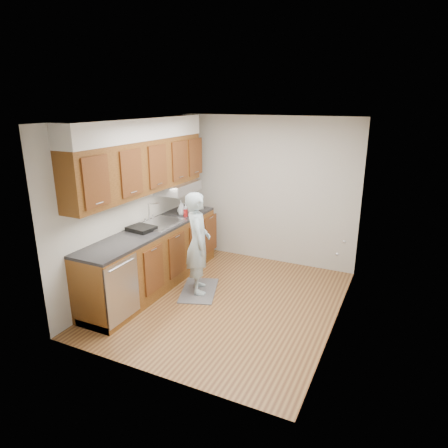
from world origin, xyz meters
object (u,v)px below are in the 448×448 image
(person, at_px, (198,236))
(dish_rack, at_px, (141,228))
(soap_bottle_b, at_px, (186,209))
(soap_bottle_c, at_px, (181,209))
(soda_can, at_px, (185,213))
(soap_bottle_a, at_px, (181,208))
(steel_can, at_px, (189,212))

(person, height_order, dish_rack, person)
(soap_bottle_b, xyz_separation_m, soap_bottle_c, (-0.09, 0.01, -0.01))
(person, xyz_separation_m, soda_can, (-0.54, 0.57, 0.13))
(soap_bottle_b, relative_size, soda_can, 1.58)
(soap_bottle_a, bearing_deg, soap_bottle_c, 122.92)
(soap_bottle_b, distance_m, dish_rack, 1.01)
(soap_bottle_a, distance_m, soap_bottle_b, 0.08)
(steel_can, bearing_deg, soap_bottle_a, -169.64)
(soap_bottle_c, height_order, steel_can, soap_bottle_c)
(person, xyz_separation_m, steel_can, (-0.53, 0.66, 0.14))
(soap_bottle_a, relative_size, soda_can, 2.08)
(steel_can, bearing_deg, person, -51.06)
(soap_bottle_a, relative_size, dish_rack, 0.68)
(person, xyz_separation_m, soap_bottle_c, (-0.70, 0.70, 0.16))
(soap_bottle_b, relative_size, dish_rack, 0.52)
(steel_can, xyz_separation_m, dish_rack, (-0.22, -0.96, -0.04))
(soap_bottle_c, height_order, dish_rack, soap_bottle_c)
(soap_bottle_a, height_order, soda_can, soap_bottle_a)
(soap_bottle_a, height_order, soap_bottle_b, soap_bottle_a)
(steel_can, relative_size, dish_rack, 0.36)
(soap_bottle_b, height_order, steel_can, soap_bottle_b)
(soap_bottle_a, bearing_deg, soda_can, -29.83)
(soda_can, relative_size, dish_rack, 0.33)
(soap_bottle_a, xyz_separation_m, soda_can, (0.11, -0.07, -0.06))
(soap_bottle_c, xyz_separation_m, steel_can, (0.16, -0.04, -0.02))
(dish_rack, bearing_deg, steel_can, 84.16)
(soap_bottle_a, relative_size, soap_bottle_c, 1.43)
(soda_can, bearing_deg, dish_rack, -103.75)
(soap_bottle_c, xyz_separation_m, dish_rack, (-0.06, -1.00, -0.06))
(person, xyz_separation_m, soap_bottle_b, (-0.61, 0.69, 0.17))
(soda_can, bearing_deg, soap_bottle_a, 150.17)
(soda_can, height_order, steel_can, steel_can)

